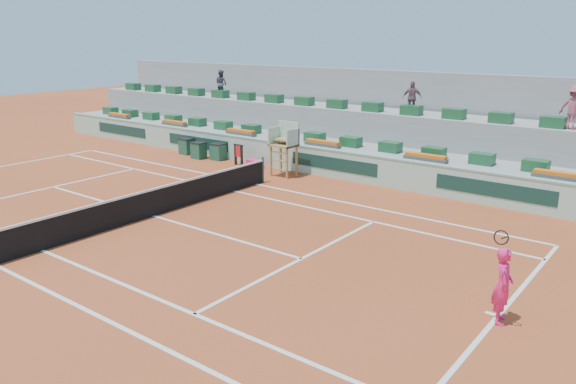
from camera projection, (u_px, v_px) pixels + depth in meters
name	position (u px, v px, depth m)	size (l,w,h in m)	color
ground	(154.00, 216.00, 19.57)	(90.00, 90.00, 0.00)	#8F3A1B
seating_tier_lower	(325.00, 151.00, 27.58)	(36.00, 4.00, 1.20)	#979794
seating_tier_upper	(343.00, 133.00, 28.61)	(36.00, 2.40, 2.60)	#979794
stadium_back_wall	(359.00, 112.00, 29.59)	(36.00, 0.40, 4.40)	#979794
player_bag	(255.00, 164.00, 26.72)	(0.83, 0.37, 0.37)	#FA206B
spectator_left	(221.00, 84.00, 32.54)	(0.76, 0.59, 1.57)	#464652
spectator_mid	(412.00, 98.00, 25.51)	(0.87, 0.36, 1.49)	#754E5D
spectator_right	(574.00, 107.00, 21.37)	(1.08, 0.62, 1.67)	#984C59
court_lines	(154.00, 216.00, 19.56)	(23.89, 11.09, 0.01)	silver
tennis_net	(153.00, 202.00, 19.42)	(0.10, 11.97, 1.10)	black
advertising_hoarding	(299.00, 158.00, 25.87)	(36.00, 0.34, 1.26)	#A0C9B1
umpire_chair	(285.00, 141.00, 24.88)	(1.10, 0.90, 2.40)	olive
seat_row_lower	(315.00, 137.00, 26.67)	(32.90, 0.60, 0.44)	#1A502B
seat_row_upper	(337.00, 104.00, 27.75)	(32.90, 0.60, 0.44)	#1A502B
flower_planters	(280.00, 138.00, 26.96)	(26.80, 0.36, 0.28)	#494949
drink_cooler_a	(218.00, 152.00, 28.33)	(0.71, 0.62, 0.84)	#184A35
drink_cooler_b	(199.00, 150.00, 28.64)	(0.68, 0.59, 0.84)	#184A35
drink_cooler_c	(186.00, 146.00, 29.69)	(0.69, 0.60, 0.84)	#184A35
towel_rack	(238.00, 153.00, 27.06)	(0.57, 0.09, 1.03)	black
tennis_player	(503.00, 285.00, 12.12)	(0.60, 0.93, 2.28)	#FA206B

